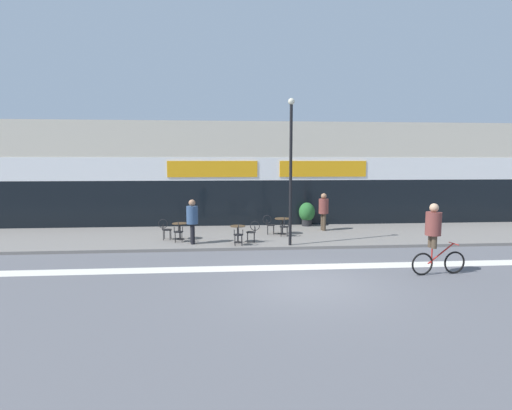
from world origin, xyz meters
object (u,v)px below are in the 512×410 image
at_px(bistro_table_2, 282,223).
at_px(pedestrian_near_end, 324,208).
at_px(cafe_chair_1_near, 238,233).
at_px(cafe_chair_2_near, 284,225).
at_px(bistro_table_1, 238,231).
at_px(cafe_chair_2_side, 269,223).
at_px(bistro_table_0, 180,228).
at_px(cafe_chair_1_side, 253,230).
at_px(planter_pot, 307,213).
at_px(pedestrian_far_end, 192,218).
at_px(lamp_post, 291,163).
at_px(cafe_chair_0_side, 165,228).
at_px(cafe_chair_0_near, 178,230).
at_px(cyclist_0, 435,233).

bearing_deg(bistro_table_2, pedestrian_near_end, 20.77).
xyz_separation_m(cafe_chair_1_near, cafe_chair_2_near, (2.14, 1.81, 0.00)).
xyz_separation_m(bistro_table_1, cafe_chair_2_side, (1.53, 1.81, 0.01)).
relative_size(bistro_table_0, cafe_chair_2_side, 0.80).
relative_size(cafe_chair_1_side, cafe_chair_2_near, 1.00).
distance_m(cafe_chair_2_side, planter_pot, 3.22).
xyz_separation_m(bistro_table_2, cafe_chair_1_near, (-2.15, -2.43, -0.02)).
bearing_deg(cafe_chair_1_near, pedestrian_far_end, 73.98).
xyz_separation_m(cafe_chair_2_side, lamp_post, (0.57, -2.49, 2.83)).
xyz_separation_m(bistro_table_2, pedestrian_far_end, (-4.03, -1.90, 0.56)).
xyz_separation_m(cafe_chair_0_side, lamp_post, (5.23, -1.58, 2.83)).
xyz_separation_m(cafe_chair_0_near, planter_pot, (6.29, 3.82, 0.15)).
bearing_deg(cyclist_0, cafe_chair_0_near, 143.50).
relative_size(cafe_chair_0_near, pedestrian_far_end, 0.49).
xyz_separation_m(bistro_table_1, cyclist_0, (5.89, -4.87, 0.69)).
distance_m(cafe_chair_2_side, pedestrian_near_end, 2.96).
distance_m(cafe_chair_0_side, cafe_chair_1_near, 3.47).
bearing_deg(planter_pot, cafe_chair_1_side, -127.84).
distance_m(bistro_table_0, planter_pot, 7.06).
height_order(planter_pot, cyclist_0, cyclist_0).
height_order(cafe_chair_1_near, lamp_post, lamp_post).
xyz_separation_m(cafe_chair_0_near, cafe_chair_1_near, (2.49, -0.90, 0.00)).
bearing_deg(pedestrian_near_end, lamp_post, 40.58).
relative_size(bistro_table_1, lamp_post, 0.12).
bearing_deg(planter_pot, cafe_chair_2_side, -134.97).
relative_size(cafe_chair_2_near, cyclist_0, 0.40).
xyz_separation_m(planter_pot, cyclist_0, (2.09, -8.95, 0.53)).
xyz_separation_m(cafe_chair_2_side, cyclist_0, (4.37, -6.68, 0.67)).
bearing_deg(lamp_post, pedestrian_far_end, 171.63).
height_order(cafe_chair_0_near, cafe_chair_2_near, same).
xyz_separation_m(cafe_chair_2_side, pedestrian_far_end, (-3.40, -1.91, 0.58)).
relative_size(planter_pot, pedestrian_near_end, 0.67).
height_order(bistro_table_1, cyclist_0, cyclist_0).
bearing_deg(cyclist_0, lamp_post, 127.15).
bearing_deg(cyclist_0, bistro_table_2, 114.26).
xyz_separation_m(cafe_chair_1_side, lamp_post, (1.48, -0.68, 2.83)).
xyz_separation_m(cyclist_0, pedestrian_near_end, (-1.58, 7.49, -0.10)).
xyz_separation_m(cafe_chair_0_near, cafe_chair_1_side, (3.12, -0.27, 0.00)).
relative_size(cafe_chair_2_near, cafe_chair_2_side, 1.00).
bearing_deg(cyclist_0, pedestrian_near_end, 96.87).
bearing_deg(bistro_table_1, planter_pot, 47.07).
bearing_deg(bistro_table_1, cafe_chair_0_near, 173.82).
distance_m(cafe_chair_0_side, cafe_chair_2_side, 4.74).
bearing_deg(bistro_table_2, cafe_chair_1_side, -130.22).
relative_size(bistro_table_1, cafe_chair_2_side, 0.79).
relative_size(bistro_table_1, pedestrian_near_end, 0.39).
height_order(bistro_table_0, cafe_chair_0_near, cafe_chair_0_near).
distance_m(cafe_chair_2_near, pedestrian_far_end, 4.26).
relative_size(bistro_table_0, cafe_chair_1_near, 0.80).
distance_m(planter_pot, cyclist_0, 9.21).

